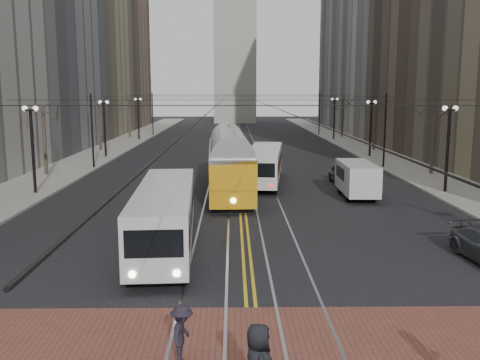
{
  "coord_description": "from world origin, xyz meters",
  "views": [
    {
      "loc": [
        -0.58,
        -17.08,
        6.8
      ],
      "look_at": [
        -0.26,
        5.74,
        3.0
      ],
      "focal_mm": 40.0,
      "sensor_mm": 36.0,
      "label": 1
    }
  ],
  "objects_px": {
    "transit_bus": "(165,218)",
    "rear_bus": "(265,166)",
    "cargo_van": "(357,180)",
    "pedestrian_d": "(182,335)",
    "sedan_grey": "(343,174)",
    "streetcar": "(229,168)"
  },
  "relations": [
    {
      "from": "transit_bus",
      "to": "rear_bus",
      "type": "height_order",
      "value": "transit_bus"
    },
    {
      "from": "cargo_van",
      "to": "pedestrian_d",
      "type": "bearing_deg",
      "value": -112.47
    },
    {
      "from": "cargo_van",
      "to": "sedan_grey",
      "type": "distance_m",
      "value": 5.28
    },
    {
      "from": "transit_bus",
      "to": "streetcar",
      "type": "relative_size",
      "value": 0.77
    },
    {
      "from": "cargo_van",
      "to": "sedan_grey",
      "type": "bearing_deg",
      "value": 88.98
    },
    {
      "from": "rear_bus",
      "to": "pedestrian_d",
      "type": "height_order",
      "value": "rear_bus"
    },
    {
      "from": "cargo_van",
      "to": "rear_bus",
      "type": "bearing_deg",
      "value": 138.39
    },
    {
      "from": "transit_bus",
      "to": "streetcar",
      "type": "xyz_separation_m",
      "value": [
        2.7,
        13.21,
        0.31
      ]
    },
    {
      "from": "streetcar",
      "to": "cargo_van",
      "type": "height_order",
      "value": "streetcar"
    },
    {
      "from": "sedan_grey",
      "to": "pedestrian_d",
      "type": "xyz_separation_m",
      "value": [
        -9.49,
        -26.62,
        0.09
      ]
    },
    {
      "from": "transit_bus",
      "to": "rear_bus",
      "type": "xyz_separation_m",
      "value": [
        5.3,
        16.57,
        -0.04
      ]
    },
    {
      "from": "transit_bus",
      "to": "rear_bus",
      "type": "relative_size",
      "value": 1.08
    },
    {
      "from": "sedan_grey",
      "to": "pedestrian_d",
      "type": "bearing_deg",
      "value": -109.8
    },
    {
      "from": "streetcar",
      "to": "pedestrian_d",
      "type": "relative_size",
      "value": 9.09
    },
    {
      "from": "streetcar",
      "to": "cargo_van",
      "type": "relative_size",
      "value": 2.79
    },
    {
      "from": "cargo_van",
      "to": "pedestrian_d",
      "type": "relative_size",
      "value": 3.26
    },
    {
      "from": "rear_bus",
      "to": "sedan_grey",
      "type": "xyz_separation_m",
      "value": [
        5.84,
        0.05,
        -0.62
      ]
    },
    {
      "from": "transit_bus",
      "to": "cargo_van",
      "type": "xyz_separation_m",
      "value": [
        10.95,
        11.36,
        -0.24
      ]
    },
    {
      "from": "rear_bus",
      "to": "sedan_grey",
      "type": "relative_size",
      "value": 2.46
    },
    {
      "from": "cargo_van",
      "to": "sedan_grey",
      "type": "relative_size",
      "value": 1.23
    },
    {
      "from": "transit_bus",
      "to": "rear_bus",
      "type": "distance_m",
      "value": 17.39
    },
    {
      "from": "cargo_van",
      "to": "sedan_grey",
      "type": "height_order",
      "value": "cargo_van"
    }
  ]
}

